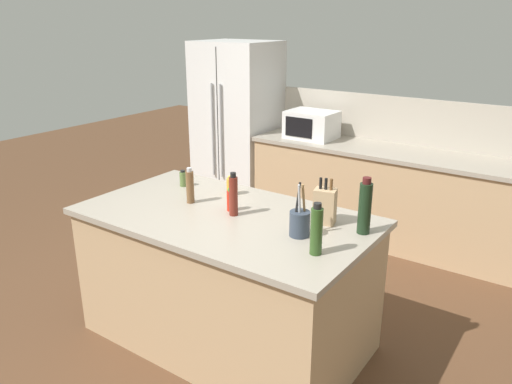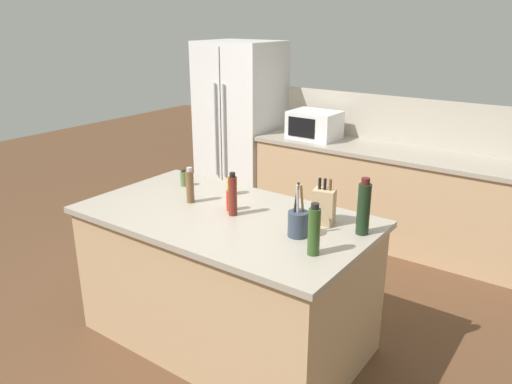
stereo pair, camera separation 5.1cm
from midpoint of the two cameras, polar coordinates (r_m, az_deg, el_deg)
The scene contains 15 objects.
ground_plane at distance 3.69m, azimuth -3.64°, elevation -16.20°, with size 14.00×14.00×0.00m, color brown.
back_counter_run at distance 5.09m, azimuth 14.52°, elevation -0.43°, with size 2.81×0.66×0.94m.
wall_backsplash at distance 5.19m, azimuth 16.43°, elevation 7.82°, with size 2.77×0.03×0.46m, color #B2A899.
kitchen_island at distance 3.44m, azimuth -3.81°, elevation -9.79°, with size 1.91×1.07×0.94m.
refrigerator at distance 5.87m, azimuth -2.40°, elevation 7.64°, with size 0.87×0.75×1.89m.
microwave at distance 5.27m, azimuth 6.09°, elevation 7.67°, with size 0.49×0.39×0.28m.
knife_block at distance 3.08m, azimuth 7.41°, elevation -1.57°, with size 0.15×0.13×0.29m.
utensil_crock at distance 2.90m, azimuth 4.51°, elevation -3.50°, with size 0.12×0.12×0.32m.
olive_oil_bottle at distance 2.67m, azimuth 6.38°, elevation -4.37°, with size 0.07×0.07×0.29m.
wine_bottle at distance 2.96m, azimuth 11.85°, elevation -1.72°, with size 0.08×0.08×0.34m.
honey_jar at distance 3.57m, azimuth -3.25°, elevation 0.70°, with size 0.07×0.07×0.14m.
pepper_grinder at distance 3.42m, azimuth -7.98°, elevation 0.64°, with size 0.05×0.05×0.25m.
vinegar_bottle at distance 3.17m, azimuth -3.06°, elevation -0.38°, with size 0.06×0.06×0.29m.
spice_jar_oregano at distance 3.78m, azimuth -8.72°, elevation 1.51°, with size 0.05×0.05×0.12m.
hot_sauce_bottle at distance 3.27m, azimuth -3.37°, elevation -0.94°, with size 0.05×0.05×0.15m.
Camera 1 is at (1.87, -2.34, 2.15)m, focal length 35.00 mm.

